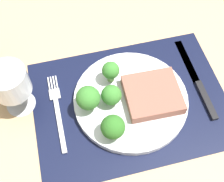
# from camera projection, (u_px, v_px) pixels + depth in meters

# --- Properties ---
(ground_plane) EXTENTS (1.40, 1.10, 0.03)m
(ground_plane) POSITION_uv_depth(u_px,v_px,m) (130.00, 105.00, 0.69)
(ground_plane) COLOR tan
(placemat) EXTENTS (0.43, 0.32, 0.00)m
(placemat) POSITION_uv_depth(u_px,v_px,m) (130.00, 102.00, 0.67)
(placemat) COLOR black
(placemat) RESTS_ON ground_plane
(plate) EXTENTS (0.25, 0.25, 0.02)m
(plate) POSITION_uv_depth(u_px,v_px,m) (131.00, 100.00, 0.66)
(plate) COLOR silver
(plate) RESTS_ON placemat
(steak) EXTENTS (0.12, 0.11, 0.02)m
(steak) POSITION_uv_depth(u_px,v_px,m) (152.00, 94.00, 0.65)
(steak) COLOR #8C5647
(steak) RESTS_ON plate
(broccoli_front_edge) EXTENTS (0.05, 0.05, 0.06)m
(broccoli_front_edge) POSITION_uv_depth(u_px,v_px,m) (113.00, 127.00, 0.59)
(broccoli_front_edge) COLOR #6B994C
(broccoli_front_edge) RESTS_ON plate
(broccoli_near_steak) EXTENTS (0.04, 0.04, 0.05)m
(broccoli_near_steak) POSITION_uv_depth(u_px,v_px,m) (112.00, 96.00, 0.62)
(broccoli_near_steak) COLOR #5B8942
(broccoli_near_steak) RESTS_ON plate
(broccoli_near_fork) EXTENTS (0.05, 0.05, 0.06)m
(broccoli_near_fork) POSITION_uv_depth(u_px,v_px,m) (89.00, 100.00, 0.61)
(broccoli_near_fork) COLOR #6B994C
(broccoli_near_fork) RESTS_ON plate
(broccoli_back_left) EXTENTS (0.04, 0.04, 0.06)m
(broccoli_back_left) POSITION_uv_depth(u_px,v_px,m) (111.00, 71.00, 0.65)
(broccoli_back_left) COLOR #5B8942
(broccoli_back_left) RESTS_ON plate
(fork) EXTENTS (0.02, 0.19, 0.01)m
(fork) POSITION_uv_depth(u_px,v_px,m) (58.00, 111.00, 0.66)
(fork) COLOR silver
(fork) RESTS_ON placemat
(knife) EXTENTS (0.02, 0.23, 0.01)m
(knife) POSITION_uv_depth(u_px,v_px,m) (199.00, 84.00, 0.69)
(knife) COLOR black
(knife) RESTS_ON placemat
(wine_glass) EXTENTS (0.08, 0.08, 0.12)m
(wine_glass) POSITION_uv_depth(u_px,v_px,m) (10.00, 84.00, 0.60)
(wine_glass) COLOR silver
(wine_glass) RESTS_ON ground_plane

